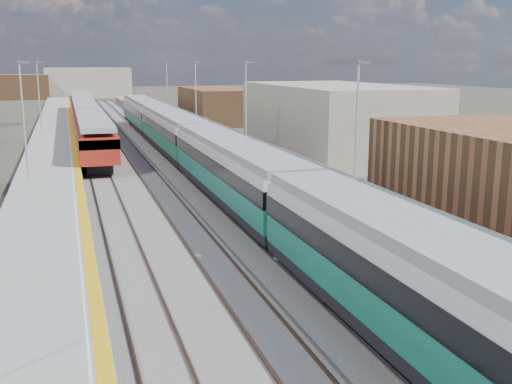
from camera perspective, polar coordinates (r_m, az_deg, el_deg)
name	(u,v)px	position (r m, az deg, el deg)	size (l,w,h in m)	color
ground	(154,154)	(57.00, -9.66, 3.60)	(320.00, 320.00, 0.00)	#47443A
ballast_bed	(127,151)	(59.20, -12.16, 3.84)	(10.50, 155.00, 0.06)	#565451
tracks	(132,148)	(60.90, -11.76, 4.17)	(8.96, 160.00, 0.17)	#4C3323
platform_right	(204,143)	(60.28, -5.02, 4.70)	(4.70, 155.00, 8.52)	slate
platform_left	(53,149)	(58.90, -18.78, 3.90)	(4.30, 155.00, 8.52)	slate
buildings	(12,51)	(144.85, -22.23, 12.30)	(72.00, 185.50, 40.00)	brown
green_train	(197,146)	(44.99, -5.66, 4.42)	(3.00, 83.53, 3.31)	black
red_train	(85,116)	(73.97, -15.94, 6.97)	(2.93, 59.43, 3.70)	black
tree_d	(326,101)	(71.22, 6.66, 8.65)	(4.71, 4.71, 6.38)	#382619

